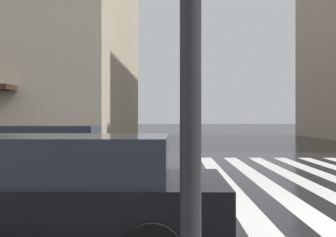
% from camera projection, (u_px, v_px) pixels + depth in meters
% --- Properties ---
extents(car_black, '(1.85, 4.10, 1.41)m').
position_uv_depth(car_black, '(55.00, 191.00, 4.67)').
color(car_black, black).
rests_on(car_black, ground_plane).
extents(car_silver, '(1.85, 4.10, 1.41)m').
position_uv_depth(car_silver, '(57.00, 149.00, 11.20)').
color(car_silver, '#B7B7BC').
rests_on(car_silver, ground_plane).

